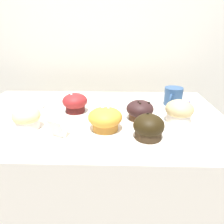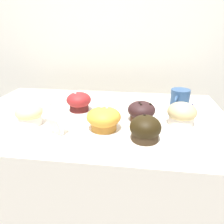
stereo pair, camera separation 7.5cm
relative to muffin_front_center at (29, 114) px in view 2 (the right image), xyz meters
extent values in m
cube|color=beige|center=(0.21, 0.72, -0.09)|extent=(3.20, 0.10, 1.80)
cube|color=silver|center=(0.21, 0.12, -0.51)|extent=(1.00, 0.64, 0.95)
cylinder|color=white|center=(0.00, 0.00, -0.01)|extent=(0.08, 0.08, 0.05)
ellipsoid|color=#DABB81|center=(0.00, 0.00, 0.01)|extent=(0.09, 0.09, 0.06)
cylinder|color=#452B1A|center=(0.38, 0.09, -0.02)|extent=(0.08, 0.08, 0.04)
ellipsoid|color=black|center=(0.38, 0.09, 0.00)|extent=(0.10, 0.10, 0.06)
sphere|color=black|center=(0.38, 0.07, 0.03)|extent=(0.01, 0.01, 0.01)
sphere|color=black|center=(0.41, 0.08, 0.03)|extent=(0.01, 0.01, 0.01)
sphere|color=black|center=(0.37, 0.08, 0.03)|extent=(0.01, 0.01, 0.01)
cylinder|color=#4B1716|center=(0.13, 0.15, -0.01)|extent=(0.08, 0.08, 0.05)
ellipsoid|color=maroon|center=(0.13, 0.15, 0.01)|extent=(0.10, 0.10, 0.06)
sphere|color=white|center=(0.13, 0.18, 0.03)|extent=(0.01, 0.01, 0.01)
sphere|color=white|center=(0.12, 0.15, 0.04)|extent=(0.01, 0.01, 0.01)
cylinder|color=silver|center=(0.52, 0.07, -0.01)|extent=(0.08, 0.08, 0.05)
ellipsoid|color=tan|center=(0.52, 0.07, 0.01)|extent=(0.10, 0.10, 0.06)
sphere|color=navy|center=(0.55, 0.08, 0.03)|extent=(0.01, 0.01, 0.01)
cylinder|color=#C18032|center=(0.26, 0.00, -0.01)|extent=(0.08, 0.08, 0.05)
ellipsoid|color=orange|center=(0.26, 0.00, 0.01)|extent=(0.11, 0.11, 0.06)
sphere|color=white|center=(0.27, 0.00, 0.04)|extent=(0.01, 0.01, 0.01)
sphere|color=white|center=(0.26, 0.02, 0.04)|extent=(0.01, 0.01, 0.01)
sphere|color=white|center=(0.25, 0.01, 0.04)|extent=(0.01, 0.01, 0.01)
cylinder|color=#362717|center=(0.40, -0.06, -0.02)|extent=(0.08, 0.08, 0.04)
ellipsoid|color=black|center=(0.40, -0.06, 0.00)|extent=(0.09, 0.09, 0.07)
sphere|color=black|center=(0.39, -0.05, 0.04)|extent=(0.01, 0.01, 0.01)
cylinder|color=navy|center=(0.54, 0.25, 0.00)|extent=(0.08, 0.08, 0.08)
torus|color=navy|center=(0.52, 0.20, 0.00)|extent=(0.03, 0.04, 0.04)
cylinder|color=black|center=(0.54, 0.25, 0.04)|extent=(0.07, 0.07, 0.01)
cylinder|color=beige|center=(-0.10, 0.20, -0.03)|extent=(0.17, 0.17, 0.01)
torus|color=beige|center=(-0.10, 0.20, -0.03)|extent=(0.17, 0.17, 0.01)
cube|color=white|center=(0.12, -0.05, -0.01)|extent=(0.05, 0.04, 0.06)
cube|color=silver|center=(0.12, -0.07, -0.01)|extent=(0.05, 0.04, 0.06)
camera|label=1|loc=(0.30, -0.66, 0.29)|focal=35.00mm
camera|label=2|loc=(0.38, -0.65, 0.29)|focal=35.00mm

